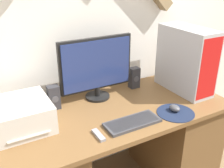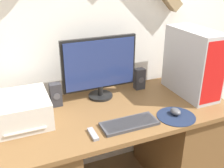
% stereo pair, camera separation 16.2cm
% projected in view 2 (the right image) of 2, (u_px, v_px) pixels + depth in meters
% --- Properties ---
extents(wall_back, '(6.40, 0.16, 2.70)m').
position_uv_depth(wall_back, '(92.00, 0.00, 1.78)').
color(wall_back, white).
rests_on(wall_back, ground_plane).
extents(desk, '(1.51, 0.69, 0.72)m').
position_uv_depth(desk, '(116.00, 152.00, 1.85)').
color(desk, brown).
rests_on(desk, ground_plane).
extents(monitor, '(0.53, 0.17, 0.43)m').
position_uv_depth(monitor, '(100.00, 66.00, 1.78)').
color(monitor, black).
rests_on(monitor, desk).
extents(keyboard, '(0.34, 0.14, 0.02)m').
position_uv_depth(keyboard, '(130.00, 123.00, 1.54)').
color(keyboard, '#3D3D42').
rests_on(keyboard, desk).
extents(mousepad, '(0.24, 0.24, 0.00)m').
position_uv_depth(mousepad, '(176.00, 116.00, 1.62)').
color(mousepad, '#19233D').
rests_on(mousepad, desk).
extents(mouse, '(0.06, 0.08, 0.04)m').
position_uv_depth(mouse, '(176.00, 112.00, 1.63)').
color(mouse, '#4C4C51').
rests_on(mouse, mousepad).
extents(computer_tower, '(0.19, 0.44, 0.47)m').
position_uv_depth(computer_tower, '(193.00, 63.00, 1.84)').
color(computer_tower, '#B2B2B7').
rests_on(computer_tower, desk).
extents(printer, '(0.32, 0.35, 0.16)m').
position_uv_depth(printer, '(22.00, 110.00, 1.54)').
color(printer, beige).
rests_on(printer, desk).
extents(speaker_left, '(0.07, 0.06, 0.16)m').
position_uv_depth(speaker_left, '(56.00, 95.00, 1.72)').
color(speaker_left, '#2D2D33').
rests_on(speaker_left, desk).
extents(speaker_right, '(0.07, 0.06, 0.16)m').
position_uv_depth(speaker_right, '(139.00, 79.00, 1.97)').
color(speaker_right, '#2D2D33').
rests_on(speaker_right, desk).
extents(remote_control, '(0.03, 0.12, 0.02)m').
position_uv_depth(remote_control, '(93.00, 134.00, 1.44)').
color(remote_control, gray).
rests_on(remote_control, desk).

